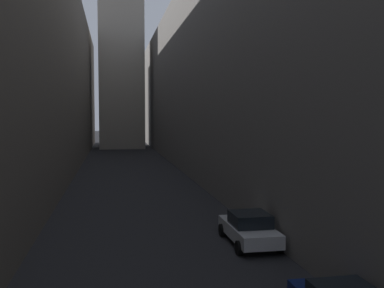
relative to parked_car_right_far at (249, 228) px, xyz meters
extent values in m
plane|color=#232326|center=(-4.40, 23.43, -0.76)|extent=(264.00, 264.00, 0.00)
cube|color=slate|center=(6.33, 25.43, 9.29)|extent=(10.45, 108.00, 20.10)
cube|color=#9E9384|center=(-4.40, 63.20, 21.91)|extent=(8.05, 8.05, 45.34)
cube|color=silver|center=(0.00, 0.04, -0.14)|extent=(1.83, 4.38, 0.60)
cube|color=black|center=(0.00, -0.11, 0.45)|extent=(1.68, 1.85, 0.59)
cylinder|color=black|center=(-0.91, 1.53, -0.44)|extent=(0.22, 0.63, 0.63)
cylinder|color=black|center=(0.91, 1.53, -0.44)|extent=(0.22, 0.63, 0.63)
cylinder|color=black|center=(-0.91, -1.45, -0.44)|extent=(0.22, 0.63, 0.63)
cylinder|color=black|center=(0.91, -1.45, -0.44)|extent=(0.22, 0.63, 0.63)
camera|label=1|loc=(-6.22, -19.31, 5.23)|focal=41.17mm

